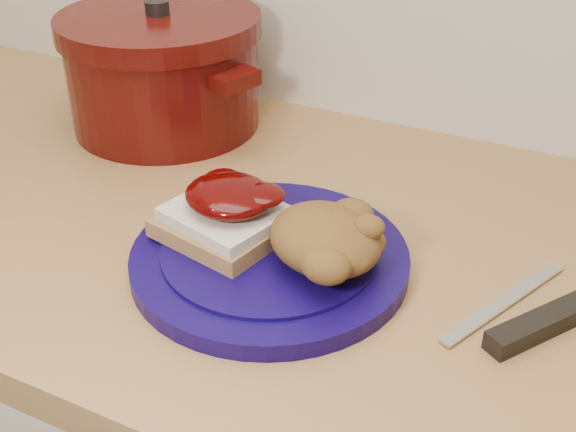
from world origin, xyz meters
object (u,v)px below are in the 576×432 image
at_px(plate, 270,259).
at_px(pepper_grinder, 122,71).
at_px(dutch_oven, 163,70).
at_px(butter_knife, 505,301).

distance_m(plate, pepper_grinder, 0.44).
bearing_deg(dutch_oven, pepper_grinder, 169.18).
bearing_deg(pepper_grinder, butter_knife, -19.45).
xyz_separation_m(plate, pepper_grinder, (-0.36, 0.25, 0.05)).
distance_m(butter_knife, dutch_oven, 0.54).
xyz_separation_m(dutch_oven, pepper_grinder, (-0.08, 0.02, -0.02)).
height_order(plate, butter_knife, plate).
bearing_deg(butter_knife, dutch_oven, 92.47).
distance_m(dutch_oven, pepper_grinder, 0.09).
bearing_deg(pepper_grinder, dutch_oven, -10.82).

